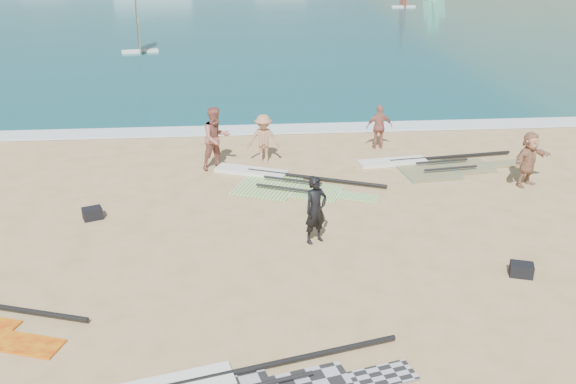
{
  "coord_description": "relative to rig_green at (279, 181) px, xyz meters",
  "views": [
    {
      "loc": [
        -1.42,
        -10.52,
        7.15
      ],
      "look_at": [
        -0.21,
        4.0,
        1.0
      ],
      "focal_mm": 40.0,
      "sensor_mm": 36.0,
      "label": 1
    }
  ],
  "objects": [
    {
      "name": "beachgoer_right",
      "position": [
        7.2,
        -0.81,
        0.77
      ],
      "size": [
        1.55,
        1.19,
        1.63
      ],
      "primitive_type": "imported",
      "rotation": [
        0.0,
        0.0,
        0.53
      ],
      "color": "#AE7859",
      "rests_on": "ground"
    },
    {
      "name": "gear_bag_near",
      "position": [
        -5.02,
        -2.11,
        0.1
      ],
      "size": [
        0.58,
        0.5,
        0.31
      ],
      "primitive_type": "cube",
      "rotation": [
        0.0,
        0.0,
        0.38
      ],
      "color": "black",
      "rests_on": "ground"
    },
    {
      "name": "gear_bag_far",
      "position": [
        4.9,
        -5.87,
        0.1
      ],
      "size": [
        0.57,
        0.48,
        0.29
      ],
      "primitive_type": "cube",
      "rotation": [
        0.0,
        0.0,
        -0.33
      ],
      "color": "black",
      "rests_on": "ground"
    },
    {
      "name": "beachgoer_left",
      "position": [
        -1.85,
        1.37,
        0.94
      ],
      "size": [
        1.2,
        1.13,
        1.97
      ],
      "primitive_type": "imported",
      "rotation": [
        0.0,
        0.0,
        0.53
      ],
      "color": "#A05B4D",
      "rests_on": "ground"
    },
    {
      "name": "ground",
      "position": [
        0.21,
        -7.11,
        -0.05
      ],
      "size": [
        300.0,
        300.0,
        0.0
      ],
      "primitive_type": "plane",
      "color": "tan",
      "rests_on": "ground"
    },
    {
      "name": "rig_green",
      "position": [
        0.0,
        0.0,
        0.0
      ],
      "size": [
        5.04,
        3.34,
        0.2
      ],
      "rotation": [
        0.0,
        0.0,
        -0.4
      ],
      "color": "#63B81A",
      "rests_on": "ground"
    },
    {
      "name": "windsurfer_left",
      "position": [
        -6.77,
        21.21,
        1.12
      ],
      "size": [
        2.2,
        2.57,
        3.88
      ],
      "rotation": [
        0.0,
        0.0,
        0.18
      ],
      "color": "white",
      "rests_on": "ground"
    },
    {
      "name": "beachgoer_back",
      "position": [
        3.6,
        2.83,
        0.71
      ],
      "size": [
        0.9,
        0.39,
        1.53
      ],
      "primitive_type": "imported",
      "rotation": [
        0.0,
        0.0,
        3.17
      ],
      "color": "#B76A5A",
      "rests_on": "ground"
    },
    {
      "name": "surf_line",
      "position": [
        0.21,
        5.19,
        -0.05
      ],
      "size": [
        300.0,
        1.2,
        0.04
      ],
      "primitive_type": "cube",
      "color": "white",
      "rests_on": "ground"
    },
    {
      "name": "rig_orange",
      "position": [
        4.8,
        0.98,
        -0.0
      ],
      "size": [
        5.23,
        2.3,
        0.2
      ],
      "rotation": [
        0.0,
        0.0,
        0.13
      ],
      "color": "orange",
      "rests_on": "ground"
    },
    {
      "name": "beachgoer_mid",
      "position": [
        -0.37,
        1.77,
        0.75
      ],
      "size": [
        1.07,
        0.67,
        1.59
      ],
      "primitive_type": "imported",
      "rotation": [
        0.0,
        0.0,
        -0.08
      ],
      "color": "tan",
      "rests_on": "ground"
    },
    {
      "name": "person_wetsuit",
      "position": [
        0.6,
        -3.87,
        0.79
      ],
      "size": [
        0.73,
        0.66,
        1.68
      ],
      "primitive_type": "imported",
      "rotation": [
        0.0,
        0.0,
        0.54
      ],
      "color": "black",
      "rests_on": "ground"
    }
  ]
}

